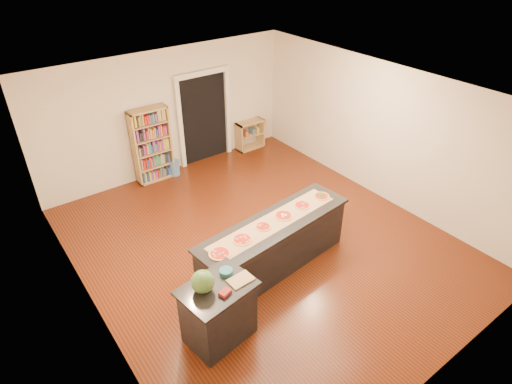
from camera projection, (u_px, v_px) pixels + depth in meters
room at (263, 177)px, 7.13m from camera, size 6.00×7.00×2.80m
doorway at (204, 113)px, 10.04m from camera, size 1.40×0.09×2.21m
kitchen_island at (274, 245)px, 7.09m from camera, size 2.83×0.77×0.93m
side_counter at (219, 312)px, 5.85m from camera, size 0.97×0.71×0.96m
bookshelf at (152, 145)px, 9.39m from camera, size 0.85×0.30×1.69m
low_shelf at (250, 135)px, 10.98m from camera, size 0.74×0.32×0.74m
waste_bin at (174, 168)px, 9.90m from camera, size 0.24×0.24×0.36m
kraft_paper at (274, 222)px, 6.85m from camera, size 2.49×0.68×0.00m
watermelon at (203, 282)px, 5.47m from camera, size 0.31×0.31×0.31m
cutting_board at (241, 280)px, 5.70m from camera, size 0.34×0.24×0.02m
package_red at (225, 293)px, 5.48m from camera, size 0.18×0.15×0.05m
package_teal at (226, 272)px, 5.79m from camera, size 0.18×0.18×0.07m
pizza_a at (220, 253)px, 6.18m from camera, size 0.31×0.31×0.02m
pizza_b at (242, 239)px, 6.45m from camera, size 0.33×0.33×0.02m
pizza_c at (263, 227)px, 6.72m from camera, size 0.26×0.26×0.02m
pizza_d at (284, 215)px, 6.98m from camera, size 0.30×0.30×0.02m
pizza_e at (302, 205)px, 7.23m from camera, size 0.27×0.27×0.02m
pizza_f at (321, 196)px, 7.47m from camera, size 0.29×0.29×0.02m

